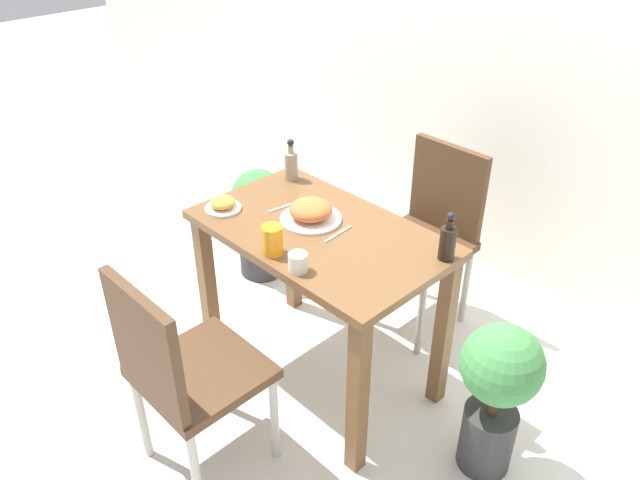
% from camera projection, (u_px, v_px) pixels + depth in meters
% --- Properties ---
extents(ground_plane, '(16.00, 16.00, 0.00)m').
position_uv_depth(ground_plane, '(320.00, 372.00, 2.89)').
color(ground_plane, silver).
extents(wall_back, '(8.00, 0.05, 2.60)m').
position_uv_depth(wall_back, '(509.00, 38.00, 2.92)').
color(wall_back, white).
rests_on(wall_back, ground_plane).
extents(dining_table, '(1.03, 0.62, 0.77)m').
position_uv_depth(dining_table, '(320.00, 259.00, 2.55)').
color(dining_table, brown).
rests_on(dining_table, ground_plane).
extents(chair_near, '(0.42, 0.42, 0.91)m').
position_uv_depth(chair_near, '(181.00, 369.00, 2.18)').
color(chair_near, '#4C331E').
rests_on(chair_near, ground_plane).
extents(chair_far, '(0.42, 0.42, 0.91)m').
position_uv_depth(chair_far, '(430.00, 228.00, 2.98)').
color(chair_far, '#4C331E').
rests_on(chair_far, ground_plane).
extents(food_plate, '(0.25, 0.25, 0.09)m').
position_uv_depth(food_plate, '(311.00, 212.00, 2.51)').
color(food_plate, white).
rests_on(food_plate, dining_table).
extents(side_plate, '(0.15, 0.15, 0.06)m').
position_uv_depth(side_plate, '(223.00, 204.00, 2.60)').
color(side_plate, white).
rests_on(side_plate, dining_table).
extents(drink_cup, '(0.07, 0.07, 0.07)m').
position_uv_depth(drink_cup, '(298.00, 262.00, 2.21)').
color(drink_cup, silver).
rests_on(drink_cup, dining_table).
extents(juice_glass, '(0.08, 0.08, 0.12)m').
position_uv_depth(juice_glass, '(272.00, 240.00, 2.30)').
color(juice_glass, orange).
rests_on(juice_glass, dining_table).
extents(sauce_bottle, '(0.06, 0.06, 0.19)m').
position_uv_depth(sauce_bottle, '(448.00, 241.00, 2.26)').
color(sauce_bottle, black).
rests_on(sauce_bottle, dining_table).
extents(condiment_bottle, '(0.06, 0.06, 0.19)m').
position_uv_depth(condiment_bottle, '(291.00, 164.00, 2.81)').
color(condiment_bottle, gray).
rests_on(condiment_bottle, dining_table).
extents(fork_utensil, '(0.03, 0.16, 0.00)m').
position_uv_depth(fork_utensil, '(286.00, 206.00, 2.63)').
color(fork_utensil, silver).
rests_on(fork_utensil, dining_table).
extents(spoon_utensil, '(0.02, 0.16, 0.00)m').
position_uv_depth(spoon_utensil, '(338.00, 234.00, 2.44)').
color(spoon_utensil, silver).
rests_on(spoon_utensil, dining_table).
extents(potted_plant_left, '(0.29, 0.29, 0.63)m').
position_uv_depth(potted_plant_left, '(260.00, 219.00, 3.40)').
color(potted_plant_left, '#333333').
rests_on(potted_plant_left, ground_plane).
extents(potted_plant_right, '(0.30, 0.30, 0.67)m').
position_uv_depth(potted_plant_right, '(497.00, 388.00, 2.25)').
color(potted_plant_right, '#333333').
rests_on(potted_plant_right, ground_plane).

